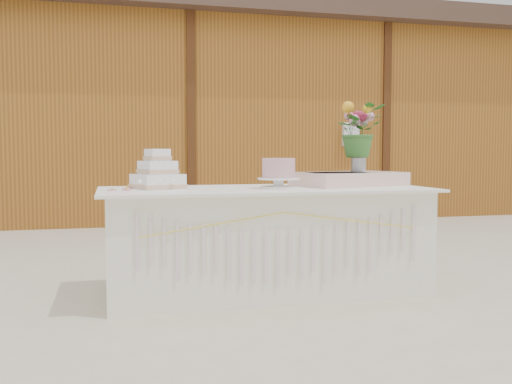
# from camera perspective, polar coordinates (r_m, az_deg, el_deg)

# --- Properties ---
(ground) EXTENTS (80.00, 80.00, 0.00)m
(ground) POSITION_cam_1_polar(r_m,az_deg,el_deg) (4.29, 1.00, -9.91)
(ground) COLOR beige
(ground) RESTS_ON ground
(barn) EXTENTS (12.60, 4.60, 3.30)m
(barn) POSITION_cam_1_polar(r_m,az_deg,el_deg) (10.09, -8.12, 7.62)
(barn) COLOR #93581E
(barn) RESTS_ON ground
(cake_table) EXTENTS (2.40, 1.00, 0.77)m
(cake_table) POSITION_cam_1_polar(r_m,az_deg,el_deg) (4.21, 1.03, -4.80)
(cake_table) COLOR white
(cake_table) RESTS_ON ground
(wedding_cake) EXTENTS (0.41, 0.41, 0.29)m
(wedding_cake) POSITION_cam_1_polar(r_m,az_deg,el_deg) (4.16, -9.81, 1.67)
(wedding_cake) COLOR white
(wedding_cake) RESTS_ON cake_table
(pink_cake_stand) EXTENTS (0.30, 0.30, 0.22)m
(pink_cake_stand) POSITION_cam_1_polar(r_m,az_deg,el_deg) (4.11, 2.28, 2.06)
(pink_cake_stand) COLOR white
(pink_cake_stand) RESTS_ON cake_table
(satin_runner) EXTENTS (0.94, 0.70, 0.11)m
(satin_runner) POSITION_cam_1_polar(r_m,az_deg,el_deg) (4.52, 9.30, 1.30)
(satin_runner) COLOR #FFD4CD
(satin_runner) RESTS_ON cake_table
(flower_vase) EXTENTS (0.12, 0.12, 0.16)m
(flower_vase) POSITION_cam_1_polar(r_m,az_deg,el_deg) (4.59, 10.20, 3.01)
(flower_vase) COLOR #B6B6BB
(flower_vase) RESTS_ON satin_runner
(bouquet) EXTENTS (0.44, 0.40, 0.42)m
(bouquet) POSITION_cam_1_polar(r_m,az_deg,el_deg) (4.59, 10.25, 6.66)
(bouquet) COLOR #356C2B
(bouquet) RESTS_ON flower_vase
(loose_flowers) EXTENTS (0.26, 0.37, 0.02)m
(loose_flowers) POSITION_cam_1_polar(r_m,az_deg,el_deg) (4.10, -13.67, 0.35)
(loose_flowers) COLOR pink
(loose_flowers) RESTS_ON cake_table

